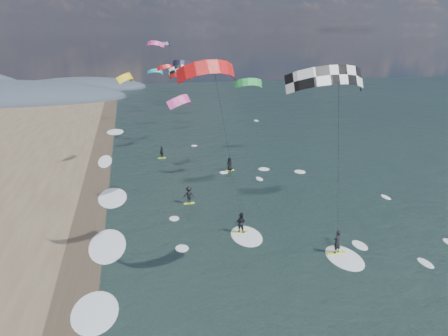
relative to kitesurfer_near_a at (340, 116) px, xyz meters
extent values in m
cube|color=#382D23|center=(-16.37, 5.28, -12.07)|extent=(3.00, 240.00, 0.00)
ellipsoid|color=#3D4756|center=(-26.37, 115.28, -12.08)|extent=(40.00, 18.00, 7.00)
cube|color=#C7F72B|center=(3.26, 5.04, -12.04)|extent=(1.56, 0.47, 0.07)
imported|color=black|center=(3.26, 5.04, -11.05)|extent=(0.83, 0.72, 1.93)
ellipsoid|color=white|center=(3.56, 4.24, -12.08)|extent=(2.60, 4.20, 0.12)
cylinder|color=black|center=(1.26, 2.04, -4.13)|extent=(0.02, 0.02, 15.12)
cube|color=#C7F72B|center=(-3.21, 10.32, -12.04)|extent=(1.41, 0.43, 0.07)
imported|color=black|center=(-3.21, 10.32, -11.12)|extent=(1.10, 1.07, 1.79)
ellipsoid|color=white|center=(-2.91, 9.52, -12.08)|extent=(2.60, 4.20, 0.12)
cylinder|color=black|center=(-4.96, 7.32, -4.07)|extent=(0.02, 0.02, 15.11)
cube|color=#C7F72B|center=(-6.69, 17.93, -12.05)|extent=(1.10, 0.35, 0.05)
imported|color=black|center=(-6.69, 17.93, -11.14)|extent=(1.23, 0.83, 1.77)
cube|color=#C7F72B|center=(-0.17, 27.70, -12.05)|extent=(1.10, 0.35, 0.05)
imported|color=black|center=(-0.17, 27.70, -11.19)|extent=(0.95, 0.96, 1.68)
cube|color=#C7F72B|center=(-8.06, 35.18, -12.05)|extent=(1.10, 0.35, 0.05)
imported|color=black|center=(-8.06, 35.18, -11.20)|extent=(0.70, 0.71, 1.66)
ellipsoid|color=white|center=(-15.17, 1.28, -12.08)|extent=(2.40, 5.40, 0.11)
ellipsoid|color=white|center=(-15.17, 10.28, -12.08)|extent=(2.40, 5.40, 0.11)
ellipsoid|color=white|center=(-15.17, 21.28, -12.08)|extent=(2.40, 5.40, 0.11)
ellipsoid|color=white|center=(-15.17, 35.28, -12.08)|extent=(2.40, 5.40, 0.11)
ellipsoid|color=white|center=(-15.17, 53.28, -12.08)|extent=(2.40, 5.40, 0.11)
camera|label=1|loc=(-12.07, -23.30, 4.83)|focal=35.00mm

